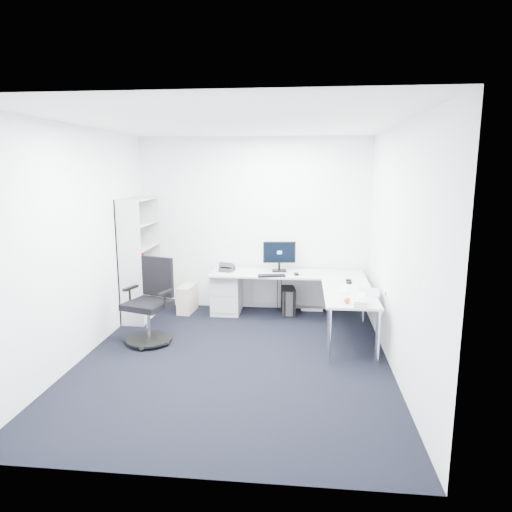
# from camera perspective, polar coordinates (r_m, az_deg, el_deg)

# --- Properties ---
(ground) EXTENTS (4.20, 4.20, 0.00)m
(ground) POSITION_cam_1_polar(r_m,az_deg,el_deg) (5.52, -2.75, -12.85)
(ground) COLOR black
(ceiling) EXTENTS (4.20, 4.20, 0.00)m
(ceiling) POSITION_cam_1_polar(r_m,az_deg,el_deg) (5.07, -3.04, 16.32)
(ceiling) COLOR white
(wall_back) EXTENTS (3.60, 0.02, 2.70)m
(wall_back) POSITION_cam_1_polar(r_m,az_deg,el_deg) (7.18, -0.32, 3.96)
(wall_back) COLOR white
(wall_back) RESTS_ON ground
(wall_front) EXTENTS (3.60, 0.02, 2.70)m
(wall_front) POSITION_cam_1_polar(r_m,az_deg,el_deg) (3.12, -8.83, -5.47)
(wall_front) COLOR white
(wall_front) RESTS_ON ground
(wall_left) EXTENTS (0.02, 4.20, 2.70)m
(wall_left) POSITION_cam_1_polar(r_m,az_deg,el_deg) (5.68, -21.14, 1.36)
(wall_left) COLOR white
(wall_left) RESTS_ON ground
(wall_right) EXTENTS (0.02, 4.20, 2.70)m
(wall_right) POSITION_cam_1_polar(r_m,az_deg,el_deg) (5.16, 17.26, 0.71)
(wall_right) COLOR white
(wall_right) RESTS_ON ground
(l_desk) EXTENTS (2.30, 1.29, 0.67)m
(l_desk) POSITION_cam_1_polar(r_m,az_deg,el_deg) (6.66, 3.75, -5.54)
(l_desk) COLOR #B9BBBB
(l_desk) RESTS_ON ground
(drawer_pedestal) EXTENTS (0.43, 0.54, 0.66)m
(drawer_pedestal) POSITION_cam_1_polar(r_m,az_deg,el_deg) (7.13, -3.68, -4.47)
(drawer_pedestal) COLOR #B9BBBB
(drawer_pedestal) RESTS_ON ground
(bookshelf) EXTENTS (0.35, 0.90, 1.80)m
(bookshelf) POSITION_cam_1_polar(r_m,az_deg,el_deg) (7.00, -14.26, -0.31)
(bookshelf) COLOR #B4B6B6
(bookshelf) RESTS_ON ground
(task_chair) EXTENTS (0.77, 0.77, 1.09)m
(task_chair) POSITION_cam_1_polar(r_m,az_deg,el_deg) (5.99, -13.43, -5.65)
(task_chair) COLOR black
(task_chair) RESTS_ON ground
(black_pc_tower) EXTENTS (0.24, 0.45, 0.42)m
(black_pc_tower) POSITION_cam_1_polar(r_m,az_deg,el_deg) (7.11, 4.06, -5.54)
(black_pc_tower) COLOR black
(black_pc_tower) RESTS_ON ground
(beige_pc_tower) EXTENTS (0.24, 0.46, 0.42)m
(beige_pc_tower) POSITION_cam_1_polar(r_m,az_deg,el_deg) (7.25, -8.59, -5.29)
(beige_pc_tower) COLOR beige
(beige_pc_tower) RESTS_ON ground
(power_strip) EXTENTS (0.34, 0.07, 0.04)m
(power_strip) POSITION_cam_1_polar(r_m,az_deg,el_deg) (7.32, 6.99, -6.66)
(power_strip) COLOR white
(power_strip) RESTS_ON ground
(monitor) EXTENTS (0.51, 0.21, 0.47)m
(monitor) POSITION_cam_1_polar(r_m,az_deg,el_deg) (6.93, 2.94, -0.02)
(monitor) COLOR black
(monitor) RESTS_ON l_desk
(black_keyboard) EXTENTS (0.42, 0.20, 0.02)m
(black_keyboard) POSITION_cam_1_polar(r_m,az_deg,el_deg) (6.66, 1.96, -2.46)
(black_keyboard) COLOR black
(black_keyboard) RESTS_ON l_desk
(mouse) EXTENTS (0.08, 0.11, 0.03)m
(mouse) POSITION_cam_1_polar(r_m,az_deg,el_deg) (6.75, 5.06, -2.27)
(mouse) COLOR black
(mouse) RESTS_ON l_desk
(desk_phone) EXTENTS (0.24, 0.24, 0.14)m
(desk_phone) POSITION_cam_1_polar(r_m,az_deg,el_deg) (6.98, -3.64, -1.34)
(desk_phone) COLOR #2E2E31
(desk_phone) RESTS_ON l_desk
(laptop) EXTENTS (0.43, 0.42, 0.27)m
(laptop) POSITION_cam_1_polar(r_m,az_deg,el_deg) (5.91, 13.98, -3.27)
(laptop) COLOR silver
(laptop) RESTS_ON l_desk
(white_keyboard) EXTENTS (0.17, 0.41, 0.01)m
(white_keyboard) POSITION_cam_1_polar(r_m,az_deg,el_deg) (6.04, 10.93, -4.09)
(white_keyboard) COLOR white
(white_keyboard) RESTS_ON l_desk
(headphones) EXTENTS (0.12, 0.18, 0.05)m
(headphones) POSITION_cam_1_polar(r_m,az_deg,el_deg) (6.43, 11.52, -3.04)
(headphones) COLOR black
(headphones) RESTS_ON l_desk
(orange_fruit) EXTENTS (0.07, 0.07, 0.07)m
(orange_fruit) POSITION_cam_1_polar(r_m,az_deg,el_deg) (5.44, 11.31, -5.44)
(orange_fruit) COLOR orange
(orange_fruit) RESTS_ON l_desk
(tissue_box) EXTENTS (0.18, 0.28, 0.09)m
(tissue_box) POSITION_cam_1_polar(r_m,az_deg,el_deg) (5.36, 12.97, -5.70)
(tissue_box) COLOR white
(tissue_box) RESTS_ON l_desk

